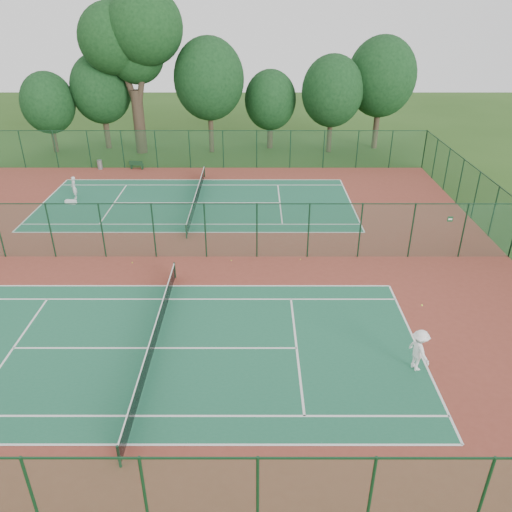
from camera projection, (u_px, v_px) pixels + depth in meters
The scene contains 19 objects.
ground at pixel (182, 257), 30.48m from camera, with size 120.00×120.00×0.00m, color #274A17.
red_pad at pixel (182, 257), 30.48m from camera, with size 40.00×36.00×0.01m, color brown.
court_near at pixel (155, 348), 22.48m from camera, with size 23.77×10.97×0.01m, color #1E6143.
court_far at pixel (197, 203), 38.47m from camera, with size 23.77×10.97×0.01m, color #1E6044.
fence_north at pixel (206, 149), 45.66m from camera, with size 40.00×0.09×3.50m.
fence_south at pixel (90, 501), 13.69m from camera, with size 40.00×0.09×3.50m.
fence_divider at pixel (180, 230), 29.68m from camera, with size 40.00×0.09×3.50m.
tennis_net_near at pixel (154, 339), 22.24m from camera, with size 0.10×12.90×0.97m.
tennis_net_far at pixel (197, 196), 38.23m from camera, with size 0.10×12.90×0.97m.
player_near at pixel (419, 350), 20.81m from camera, with size 1.24×0.71×1.92m, color white.
player_far at pixel (74, 188), 38.93m from camera, with size 0.64×0.42×1.76m, color silver.
trash_bin at pixel (100, 165), 45.92m from camera, with size 0.46×0.46×0.83m, color gray.
bench at pixel (136, 165), 45.87m from camera, with size 1.36×0.58×0.81m.
kit_bag at pixel (71, 202), 38.21m from camera, with size 0.83×0.31×0.31m, color silver.
stray_ball_a at pixel (300, 259), 30.07m from camera, with size 0.07×0.07×0.07m, color gold.
stray_ball_b at pixel (231, 260), 29.95m from camera, with size 0.07×0.07×0.07m, color #C7DD33.
stray_ball_c at pixel (132, 263), 29.70m from camera, with size 0.07×0.07×0.07m, color gold.
big_tree at pixel (132, 38), 46.39m from camera, with size 9.92×7.26×15.23m.
evergreen_row at pixel (217, 150), 52.02m from camera, with size 39.00×5.00×12.00m, color black, non-canonical shape.
Camera 1 is at (4.58, -27.05, 14.05)m, focal length 35.00 mm.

